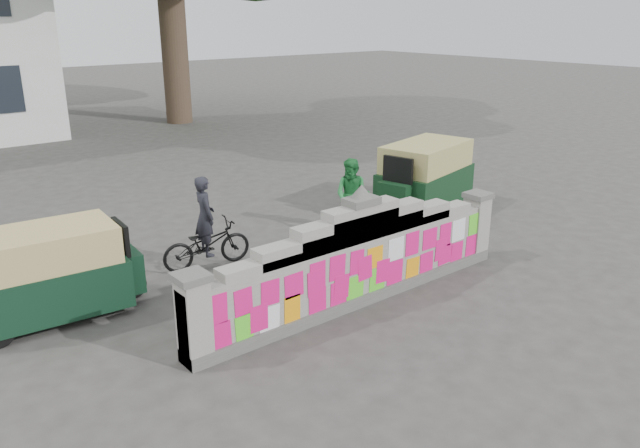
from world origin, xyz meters
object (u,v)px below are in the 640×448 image
at_px(cyclist_bike, 207,244).
at_px(rickshaw_left, 52,272).
at_px(cyclist_rider, 206,229).
at_px(pedestrian, 352,196).
at_px(rickshaw_right, 424,176).

xyz_separation_m(cyclist_bike, rickshaw_left, (-2.86, -0.31, 0.32)).
bearing_deg(cyclist_rider, cyclist_bike, 0.00).
relative_size(cyclist_bike, rickshaw_left, 0.63).
height_order(pedestrian, rickshaw_right, rickshaw_right).
bearing_deg(rickshaw_left, cyclist_rider, 10.91).
relative_size(cyclist_bike, rickshaw_right, 0.56).
bearing_deg(rickshaw_right, rickshaw_left, -11.92).
relative_size(rickshaw_left, rickshaw_right, 0.89).
xyz_separation_m(cyclist_bike, rickshaw_right, (5.84, -0.14, 0.40)).
bearing_deg(rickshaw_right, cyclist_rider, -14.42).
bearing_deg(pedestrian, rickshaw_right, 63.13).
bearing_deg(cyclist_rider, pedestrian, -85.09).
height_order(pedestrian, rickshaw_left, pedestrian).
xyz_separation_m(rickshaw_left, rickshaw_right, (8.70, 0.17, 0.08)).
distance_m(cyclist_rider, pedestrian, 3.45).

